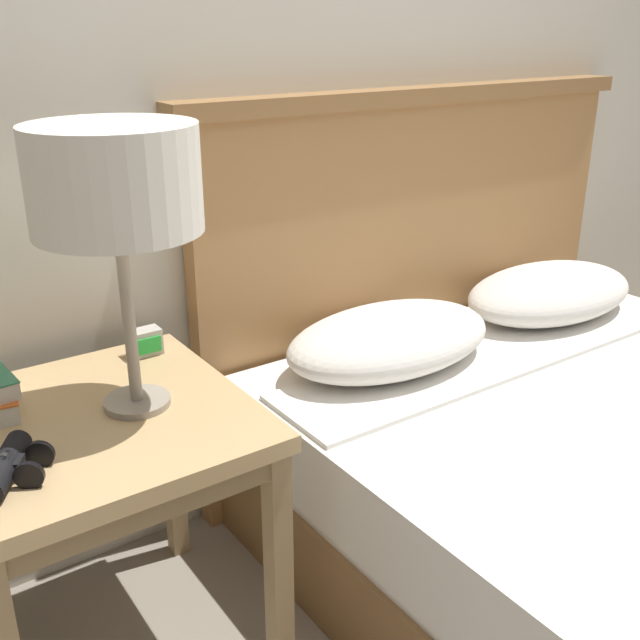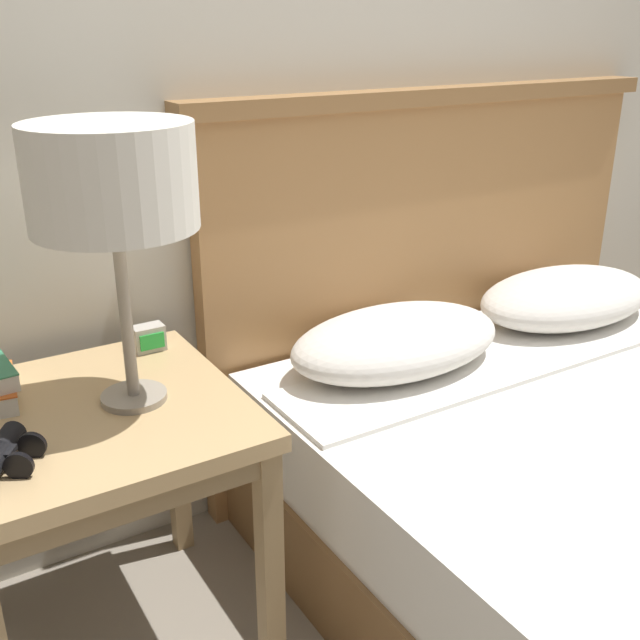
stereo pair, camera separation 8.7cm
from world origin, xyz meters
The scene contains 5 objects.
wall_back centered at (0.00, 1.08, 1.30)m, with size 8.00×0.06×2.60m.
nightstand centered at (-0.56, 0.70, 0.52)m, with size 0.58×0.58×0.60m.
table_lamp centered at (-0.48, 0.69, 1.04)m, with size 0.30×0.30×0.54m.
binoculars_pair centered at (-0.75, 0.57, 0.62)m, with size 0.16×0.16×0.05m.
alarm_clock centered at (-0.37, 0.91, 0.63)m, with size 0.07×0.05×0.06m.
Camera 1 is at (-0.92, -0.59, 1.31)m, focal length 42.00 mm.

